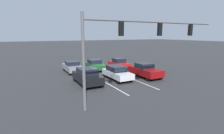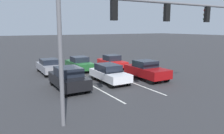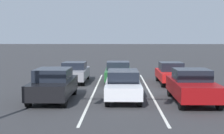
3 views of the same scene
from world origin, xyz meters
name	(u,v)px [view 3 (image 3 of 3)]	position (x,y,z in m)	size (l,w,h in m)	color
ground_plane	(122,86)	(0.00, 0.00, 0.00)	(240.00, 240.00, 0.00)	#333335
lane_stripe_left_divider	(149,91)	(-1.64, 1.73, 0.01)	(0.12, 15.46, 0.01)	silver
lane_stripe_center_divider	(95,91)	(1.64, 1.73, 0.01)	(0.12, 15.46, 0.01)	silver
car_white_midlane_front	(123,85)	(-0.03, 4.39, 0.78)	(1.76, 4.28, 1.51)	silver
car_black_rightlane_front	(53,84)	(3.52, 4.64, 0.82)	(1.91, 4.36, 1.64)	black
car_maroon_leftlane_front	(192,86)	(-3.45, 4.98, 0.82)	(1.94, 4.34, 1.65)	maroon
car_darkgreen_midlane_second	(118,72)	(0.25, -1.63, 0.75)	(1.76, 4.30, 1.51)	#1E5928
car_red_leftlane_second	(171,73)	(-3.39, -1.05, 0.76)	(1.73, 4.05, 1.50)	red
car_gray_rightlane_second	(75,72)	(3.36, -1.74, 0.74)	(1.79, 4.30, 1.45)	gray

